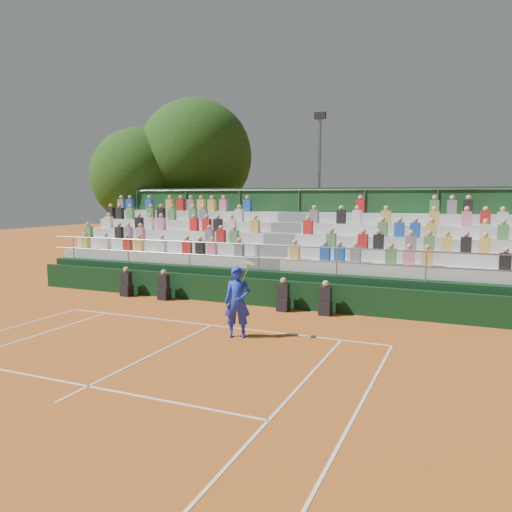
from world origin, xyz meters
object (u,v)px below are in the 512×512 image
at_px(tree_west, 139,176).
at_px(floodlight_mast, 319,180).
at_px(tennis_player, 238,302).
at_px(tree_east, 195,157).

distance_m(tree_west, floodlight_mast, 10.34).
xyz_separation_m(tennis_player, floodlight_mast, (-1.57, 13.54, 3.87)).
height_order(tennis_player, tree_west, tree_west).
bearing_deg(floodlight_mast, tree_west, -168.35).
bearing_deg(tree_west, floodlight_mast, 11.65).
bearing_deg(tennis_player, tree_west, 135.62).
bearing_deg(tennis_player, floodlight_mast, 96.62).
relative_size(tennis_player, tree_east, 0.23).
distance_m(tennis_player, floodlight_mast, 14.16).
height_order(tree_west, floodlight_mast, floodlight_mast).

